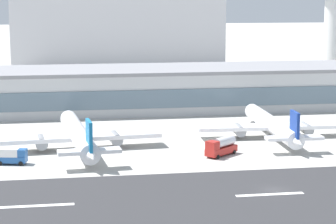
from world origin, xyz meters
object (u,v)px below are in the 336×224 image
object	(u,v)px
terminal_building	(152,88)
airliner_navy_tail_gate_1	(274,126)
distant_hotel_block	(118,27)
airliner_blue_tail_gate_0	(79,136)
service_box_truck_0	(12,156)
service_fuel_truck_1	(221,146)
control_tower	(335,18)

from	to	relation	value
terminal_building	airliner_navy_tail_gate_1	xyz separation A→B (m)	(22.75, -46.31, -3.31)
distant_hotel_block	airliner_blue_tail_gate_0	world-z (taller)	distant_hotel_block
service_box_truck_0	distant_hotel_block	bearing A→B (deg)	90.43
terminal_building	service_box_truck_0	distance (m)	72.93
distant_hotel_block	service_box_truck_0	xyz separation A→B (m)	(-38.29, -182.87, -17.22)
service_fuel_truck_1	service_box_truck_0	bearing A→B (deg)	-40.00
terminal_building	airliner_blue_tail_gate_0	distance (m)	57.00
airliner_navy_tail_gate_1	service_fuel_truck_1	bearing A→B (deg)	135.45
distant_hotel_block	airliner_blue_tail_gate_0	bearing A→B (deg)	-98.06
terminal_building	airliner_navy_tail_gate_1	distance (m)	51.71
service_box_truck_0	service_fuel_truck_1	xyz separation A→B (m)	(43.56, 0.45, 0.24)
airliner_navy_tail_gate_1	service_box_truck_0	bearing A→B (deg)	107.20
distant_hotel_block	airliner_blue_tail_gate_0	size ratio (longest dim) A/B	2.10
terminal_building	airliner_blue_tail_gate_0	size ratio (longest dim) A/B	4.48
control_tower	airliner_navy_tail_gate_1	world-z (taller)	control_tower
control_tower	airliner_navy_tail_gate_1	distance (m)	92.68
distant_hotel_block	airliner_blue_tail_gate_0	distance (m)	174.71
service_box_truck_0	airliner_navy_tail_gate_1	bearing A→B (deg)	27.22
service_fuel_truck_1	terminal_building	bearing A→B (deg)	-124.98
airliner_blue_tail_gate_0	service_box_truck_0	size ratio (longest dim) A/B	7.31
distant_hotel_block	service_box_truck_0	bearing A→B (deg)	-101.83
control_tower	airliner_navy_tail_gate_1	xyz separation A→B (m)	(-47.16, -76.49, -22.70)
terminal_building	service_fuel_truck_1	distance (m)	62.40
terminal_building	airliner_blue_tail_gate_0	bearing A→B (deg)	-114.48
airliner_blue_tail_gate_0	service_box_truck_0	xyz separation A→B (m)	(-13.89, -10.60, -1.31)
control_tower	airliner_blue_tail_gate_0	distance (m)	126.36
service_box_truck_0	control_tower	bearing A→B (deg)	53.03
control_tower	distant_hotel_block	bearing A→B (deg)	127.42
airliner_navy_tail_gate_1	terminal_building	bearing A→B (deg)	28.39
terminal_building	service_box_truck_0	xyz separation A→B (m)	(-37.47, -62.41, -4.45)
control_tower	airliner_blue_tail_gate_0	xyz separation A→B (m)	(-93.49, -81.98, -22.52)
distant_hotel_block	airliner_blue_tail_gate_0	xyz separation A→B (m)	(-24.41, -172.26, -15.91)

